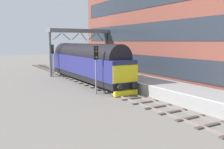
% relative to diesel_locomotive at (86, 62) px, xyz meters
% --- Properties ---
extents(ground_plane, '(140.00, 140.00, 0.00)m').
position_rel_diesel_locomotive_xyz_m(ground_plane, '(-0.00, -4.68, -2.48)').
color(ground_plane, gray).
rests_on(ground_plane, ground).
extents(track_main, '(2.50, 60.00, 0.15)m').
position_rel_diesel_locomotive_xyz_m(track_main, '(-0.00, -4.68, -2.42)').
color(track_main, gray).
rests_on(track_main, ground).
extents(station_platform, '(4.00, 44.00, 1.01)m').
position_rel_diesel_locomotive_xyz_m(station_platform, '(3.60, -4.68, -1.98)').
color(station_platform, '#9B9A99').
rests_on(station_platform, ground).
extents(station_building, '(5.48, 30.72, 19.58)m').
position_rel_diesel_locomotive_xyz_m(station_building, '(9.29, -1.69, 7.31)').
color(station_building, brown).
rests_on(station_building, ground).
extents(diesel_locomotive, '(2.74, 18.06, 4.68)m').
position_rel_diesel_locomotive_xyz_m(diesel_locomotive, '(0.00, 0.00, 0.00)').
color(diesel_locomotive, black).
rests_on(diesel_locomotive, ground).
extents(signal_post_near, '(0.44, 0.22, 4.52)m').
position_rel_diesel_locomotive_xyz_m(signal_post_near, '(-1.95, -6.75, 0.47)').
color(signal_post_near, gray).
rests_on(signal_post_near, ground).
extents(signal_post_mid, '(0.44, 0.22, 4.48)m').
position_rel_diesel_locomotive_xyz_m(signal_post_mid, '(-1.95, 7.34, 0.45)').
color(signal_post_mid, gray).
rests_on(signal_post_mid, ground).
extents(platform_number_sign, '(0.10, 0.44, 1.75)m').
position_rel_diesel_locomotive_xyz_m(platform_number_sign, '(2.03, -7.35, -0.30)').
color(platform_number_sign, slate).
rests_on(platform_number_sign, station_platform).
extents(waiting_passenger, '(0.38, 0.51, 1.64)m').
position_rel_diesel_locomotive_xyz_m(waiting_passenger, '(3.43, -3.52, -0.49)').
color(waiting_passenger, '#2D3039').
rests_on(waiting_passenger, station_platform).
extents(overhead_footbridge, '(9.30, 2.00, 6.71)m').
position_rel_diesel_locomotive_xyz_m(overhead_footbridge, '(2.05, 6.78, 3.48)').
color(overhead_footbridge, slate).
rests_on(overhead_footbridge, ground).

